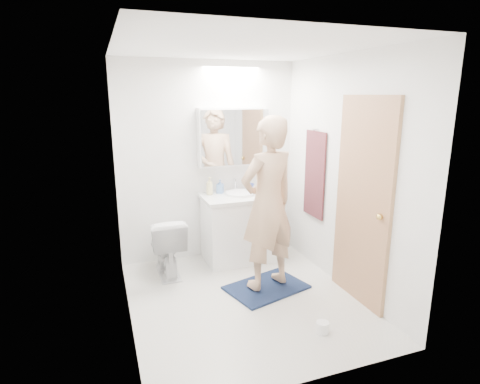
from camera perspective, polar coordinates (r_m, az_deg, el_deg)
name	(u,v)px	position (r m, az deg, el deg)	size (l,w,h in m)	color
floor	(244,299)	(4.09, 0.55, -15.29)	(2.50, 2.50, 0.00)	silver
ceiling	(244,47)	(3.59, 0.65, 20.34)	(2.50, 2.50, 0.00)	white
wall_back	(208,162)	(4.83, -4.61, 4.39)	(2.50, 2.50, 0.00)	white
wall_front	(312,223)	(2.57, 10.42, -4.49)	(2.50, 2.50, 0.00)	white
wall_left	(122,193)	(3.44, -16.82, -0.11)	(2.50, 2.50, 0.00)	white
wall_right	(344,175)	(4.17, 14.93, 2.41)	(2.50, 2.50, 0.00)	white
vanity_cabinet	(241,229)	(4.86, 0.19, -5.36)	(0.90, 0.55, 0.78)	white
countertop	(241,197)	(4.74, 0.19, -0.68)	(0.95, 0.58, 0.04)	white
sink_basin	(240,193)	(4.76, 0.07, -0.19)	(0.36, 0.36, 0.03)	white
faucet	(235,185)	(4.92, -0.68, 1.06)	(0.02, 0.02, 0.16)	silver
medicine_cabinet	(233,137)	(4.80, -0.96, 8.00)	(0.88, 0.14, 0.70)	white
mirror_panel	(236,138)	(4.73, -0.66, 7.91)	(0.84, 0.01, 0.66)	silver
toilet	(166,245)	(4.56, -10.65, -7.63)	(0.38, 0.67, 0.69)	white
bath_rug	(266,287)	(4.30, 3.85, -13.65)	(0.80, 0.55, 0.02)	#152443
person	(268,204)	(3.95, 4.06, -1.78)	(0.64, 0.42, 1.76)	tan
door	(363,203)	(3.92, 17.39, -1.47)	(0.04, 0.80, 2.00)	tan
door_knob	(380,217)	(3.69, 19.63, -3.43)	(0.06, 0.06, 0.06)	gold
towel	(315,175)	(4.63, 10.78, 2.50)	(0.02, 0.42, 1.00)	black
towel_hook	(316,129)	(4.55, 10.94, 8.92)	(0.02, 0.02, 0.07)	silver
soap_bottle_a	(209,186)	(4.75, -4.46, 0.88)	(0.08, 0.08, 0.22)	beige
soap_bottle_b	(220,186)	(4.82, -2.91, 0.82)	(0.08, 0.08, 0.17)	#5D87C9
toothbrush_cup	(250,187)	(4.93, 1.48, 0.69)	(0.10, 0.10, 0.09)	#384AA9
toilet_paper_roll	(323,327)	(3.65, 11.91, -18.70)	(0.11, 0.11, 0.10)	white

